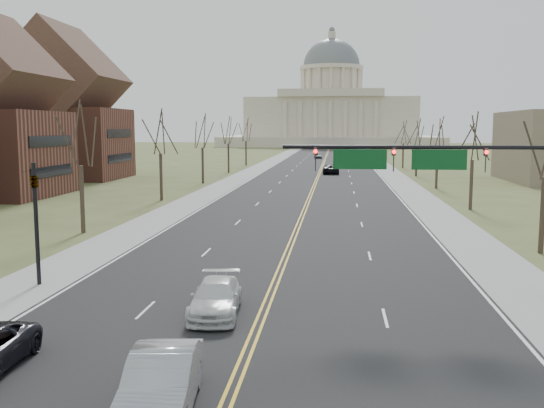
% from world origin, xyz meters
% --- Properties ---
extents(road, '(20.00, 380.00, 0.01)m').
position_xyz_m(road, '(0.00, 110.00, 0.01)').
color(road, black).
rests_on(road, ground).
extents(cross_road, '(120.00, 14.00, 0.01)m').
position_xyz_m(cross_road, '(0.00, 6.00, 0.01)').
color(cross_road, black).
rests_on(cross_road, ground).
extents(sidewalk_left, '(4.00, 380.00, 0.03)m').
position_xyz_m(sidewalk_left, '(-12.00, 110.00, 0.01)').
color(sidewalk_left, gray).
rests_on(sidewalk_left, ground).
extents(sidewalk_right, '(4.00, 380.00, 0.03)m').
position_xyz_m(sidewalk_right, '(12.00, 110.00, 0.01)').
color(sidewalk_right, gray).
rests_on(sidewalk_right, ground).
extents(center_line, '(0.42, 380.00, 0.01)m').
position_xyz_m(center_line, '(0.00, 110.00, 0.01)').
color(center_line, gold).
rests_on(center_line, road).
extents(edge_line_left, '(0.15, 380.00, 0.01)m').
position_xyz_m(edge_line_left, '(-9.80, 110.00, 0.01)').
color(edge_line_left, silver).
rests_on(edge_line_left, road).
extents(edge_line_right, '(0.15, 380.00, 0.01)m').
position_xyz_m(edge_line_right, '(9.80, 110.00, 0.01)').
color(edge_line_right, silver).
rests_on(edge_line_right, road).
extents(capitol, '(90.00, 60.00, 50.00)m').
position_xyz_m(capitol, '(0.00, 249.91, 14.20)').
color(capitol, beige).
rests_on(capitol, ground).
extents(signal_mast, '(12.12, 0.44, 7.20)m').
position_xyz_m(signal_mast, '(7.45, 13.50, 5.76)').
color(signal_mast, black).
rests_on(signal_mast, ground).
extents(signal_left, '(0.32, 0.36, 6.00)m').
position_xyz_m(signal_left, '(-11.50, 13.50, 3.71)').
color(signal_left, black).
rests_on(signal_left, ground).
extents(tree_l_0, '(3.96, 3.96, 9.00)m').
position_xyz_m(tree_l_0, '(-15.50, 28.00, 6.94)').
color(tree_l_0, '#322A1E').
rests_on(tree_l_0, ground).
extents(tree_r_1, '(3.74, 3.74, 8.50)m').
position_xyz_m(tree_r_1, '(15.50, 44.00, 6.55)').
color(tree_r_1, '#322A1E').
rests_on(tree_r_1, ground).
extents(tree_l_1, '(3.96, 3.96, 9.00)m').
position_xyz_m(tree_l_1, '(-15.50, 48.00, 6.94)').
color(tree_l_1, '#322A1E').
rests_on(tree_l_1, ground).
extents(tree_r_2, '(3.74, 3.74, 8.50)m').
position_xyz_m(tree_r_2, '(15.50, 64.00, 6.55)').
color(tree_r_2, '#322A1E').
rests_on(tree_r_2, ground).
extents(tree_l_2, '(3.96, 3.96, 9.00)m').
position_xyz_m(tree_l_2, '(-15.50, 68.00, 6.94)').
color(tree_l_2, '#322A1E').
rests_on(tree_l_2, ground).
extents(tree_r_3, '(3.74, 3.74, 8.50)m').
position_xyz_m(tree_r_3, '(15.50, 84.00, 6.55)').
color(tree_r_3, '#322A1E').
rests_on(tree_r_3, ground).
extents(tree_l_3, '(3.96, 3.96, 9.00)m').
position_xyz_m(tree_l_3, '(-15.50, 88.00, 6.94)').
color(tree_l_3, '#322A1E').
rests_on(tree_l_3, ground).
extents(tree_r_4, '(3.74, 3.74, 8.50)m').
position_xyz_m(tree_r_4, '(15.50, 104.00, 6.55)').
color(tree_r_4, '#322A1E').
rests_on(tree_r_4, ground).
extents(tree_l_4, '(3.96, 3.96, 9.00)m').
position_xyz_m(tree_l_4, '(-15.50, 108.00, 6.94)').
color(tree_l_4, '#322A1E').
rests_on(tree_l_4, ground).
extents(bldg_left_far, '(17.10, 14.28, 23.25)m').
position_xyz_m(bldg_left_far, '(-38.00, 74.00, 9.54)').
color(bldg_left_far, brown).
rests_on(bldg_left_far, ground).
extents(car_sb_inner_lead, '(2.31, 5.19, 1.66)m').
position_xyz_m(car_sb_inner_lead, '(-1.65, 1.04, 0.84)').
color(car_sb_inner_lead, '#9B9DA2').
rests_on(car_sb_inner_lead, road).
extents(car_sb_inner_second, '(2.36, 4.97, 1.40)m').
position_xyz_m(car_sb_inner_second, '(-1.92, 9.75, 0.71)').
color(car_sb_inner_second, silver).
rests_on(car_sb_inner_second, road).
extents(car_far_nb, '(2.83, 5.78, 1.58)m').
position_xyz_m(car_far_nb, '(1.92, 87.38, 0.80)').
color(car_far_nb, black).
rests_on(car_far_nb, road).
extents(car_far_sb, '(2.23, 4.41, 1.44)m').
position_xyz_m(car_far_sb, '(-1.84, 137.77, 0.73)').
color(car_far_sb, '#505358').
rests_on(car_far_sb, road).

